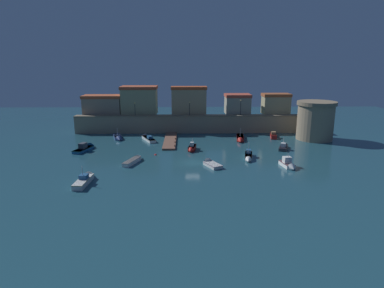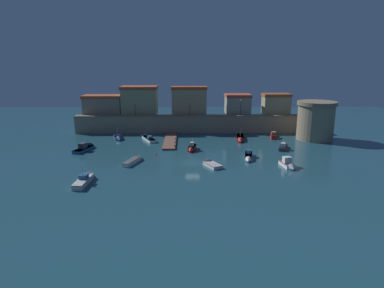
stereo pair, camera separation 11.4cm
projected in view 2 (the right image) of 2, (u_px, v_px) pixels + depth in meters
The scene contains 21 objects.
ground_plane at pixel (193, 163), 57.40m from camera, with size 143.27×143.27×0.00m, color #1E4756.
quay_wall at pixel (190, 124), 81.09m from camera, with size 55.14×2.43×4.26m.
old_town_backdrop at pixel (174, 102), 83.28m from camera, with size 51.07×6.13×6.88m.
fortress_tower at pixel (316, 120), 73.59m from camera, with size 8.38×8.38×8.41m.
pier_dock at pixel (170, 140), 72.85m from camera, with size 2.56×15.65×0.70m.
quay_lamp_0 at pixel (135, 107), 79.84m from camera, with size 0.32×0.32×3.11m.
quay_lamp_1 at pixel (190, 106), 80.06m from camera, with size 0.32×0.32×3.24m.
quay_lamp_2 at pixel (241, 105), 80.22m from camera, with size 0.32×0.32×3.68m.
moored_boat_0 at pixel (240, 138), 73.60m from camera, with size 2.42×7.01×2.90m.
moored_boat_1 at pixel (248, 157), 59.57m from camera, with size 2.30×5.87×3.10m.
moored_boat_2 at pixel (86, 148), 65.70m from camera, with size 3.47×6.59×2.14m.
moored_boat_3 at pixel (284, 147), 66.71m from camera, with size 3.14×5.24×3.06m.
moored_boat_4 at pixel (85, 179), 48.11m from camera, with size 1.75×6.65×3.05m.
moored_boat_5 at pixel (273, 135), 76.57m from camera, with size 2.14×5.45×1.60m.
moored_boat_6 at pixel (134, 160), 57.62m from camera, with size 3.10×6.07×1.12m.
moored_boat_7 at pixel (148, 138), 74.17m from camera, with size 4.15×7.07×1.55m.
moored_boat_8 at pixel (210, 164), 55.95m from camera, with size 3.49×4.75×1.62m.
moored_boat_9 at pixel (288, 164), 54.68m from camera, with size 2.07×4.36×2.87m.
moored_boat_10 at pixel (118, 138), 74.80m from camera, with size 3.37×6.47×2.78m.
moored_boat_11 at pixel (192, 148), 65.06m from camera, with size 1.88×4.42×2.49m.
mooring_buoy_0 at pixel (156, 155), 62.11m from camera, with size 0.45×0.45×0.45m, color red.
Camera 2 is at (-1.15, -54.93, 16.92)m, focal length 31.42 mm.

